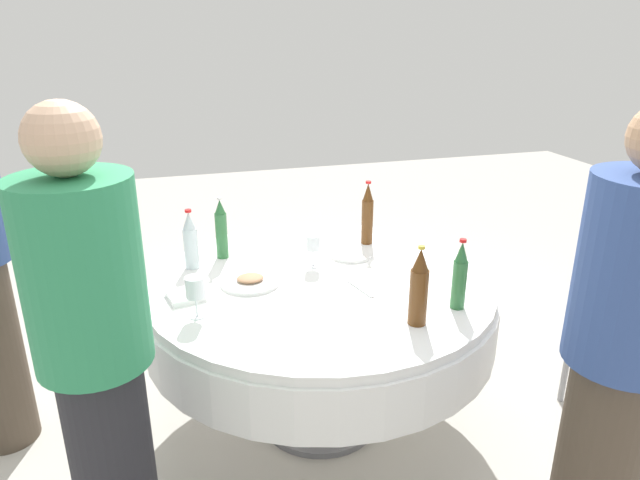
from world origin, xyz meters
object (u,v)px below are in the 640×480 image
at_px(bottle_clear_mid, 191,241).
at_px(wine_glass_mid, 313,244).
at_px(plate_north, 351,254).
at_px(chair_east, 612,327).
at_px(bottle_brown_outer, 419,288).
at_px(bottle_brown_front, 367,215).
at_px(person_outer, 620,359).
at_px(plate_rear, 250,281).
at_px(bottle_green_left, 221,230).
at_px(person_front, 97,359).
at_px(dining_table, 320,309).
at_px(bottle_green_near, 460,276).
at_px(wine_glass_left, 195,289).

distance_m(bottle_clear_mid, wine_glass_mid, 0.55).
relative_size(plate_north, chair_east, 0.23).
distance_m(bottle_brown_outer, plate_north, 0.71).
xyz_separation_m(bottle_brown_front, person_outer, (0.29, -1.38, -0.05)).
bearing_deg(plate_rear, bottle_green_left, 102.75).
bearing_deg(plate_rear, bottle_brown_front, 25.98).
relative_size(wine_glass_mid, plate_north, 0.76).
distance_m(bottle_brown_outer, plate_rear, 0.76).
distance_m(bottle_brown_outer, bottle_green_left, 1.05).
xyz_separation_m(wine_glass_mid, person_outer, (0.64, -1.17, -0.01)).
relative_size(bottle_brown_outer, plate_north, 1.56).
relative_size(bottle_brown_outer, bottle_brown_front, 0.96).
distance_m(bottle_clear_mid, plate_rear, 0.35).
distance_m(person_outer, person_front, 1.58).
distance_m(person_front, chair_east, 2.15).
bearing_deg(dining_table, bottle_brown_outer, -63.63).
xyz_separation_m(dining_table, bottle_green_near, (0.45, -0.41, 0.28)).
relative_size(dining_table, chair_east, 1.76).
bearing_deg(plate_north, bottle_green_near, -69.88).
xyz_separation_m(wine_glass_left, person_front, (-0.32, -0.38, -0.01)).
relative_size(bottle_brown_outer, plate_rear, 1.23).
height_order(wine_glass_mid, wine_glass_left, wine_glass_left).
height_order(dining_table, bottle_brown_outer, bottle_brown_outer).
xyz_separation_m(bottle_clear_mid, plate_rear, (0.22, -0.25, -0.12)).
xyz_separation_m(dining_table, wine_glass_mid, (0.01, 0.15, 0.25)).
bearing_deg(bottle_clear_mid, bottle_brown_front, 4.56).
height_order(plate_rear, chair_east, chair_east).
distance_m(bottle_brown_front, bottle_clear_mid, 0.88).
bearing_deg(plate_north, wine_glass_left, -151.59).
distance_m(wine_glass_mid, plate_rear, 0.34).
bearing_deg(chair_east, bottle_green_left, -97.81).
distance_m(dining_table, bottle_clear_mid, 0.66).
bearing_deg(person_outer, plate_rear, -80.59).
bearing_deg(plate_north, bottle_clear_mid, 174.41).
bearing_deg(dining_table, wine_glass_left, -160.09).
height_order(dining_table, plate_rear, plate_rear).
bearing_deg(bottle_brown_front, person_front, -142.52).
bearing_deg(wine_glass_left, wine_glass_mid, 31.73).
distance_m(bottle_brown_front, plate_rear, 0.74).
bearing_deg(bottle_brown_front, person_outer, -77.98).
relative_size(bottle_green_near, wine_glass_mid, 1.90).
bearing_deg(wine_glass_left, chair_east, -6.17).
distance_m(plate_rear, person_front, 0.85).
height_order(wine_glass_left, chair_east, wine_glass_left).
xyz_separation_m(bottle_brown_front, wine_glass_left, (-0.90, -0.56, -0.04)).
relative_size(bottle_green_near, bottle_clear_mid, 1.03).
distance_m(dining_table, chair_east, 1.31).
bearing_deg(wine_glass_mid, chair_east, -23.47).
relative_size(dining_table, plate_rear, 6.02).
bearing_deg(person_front, plate_north, -87.50).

